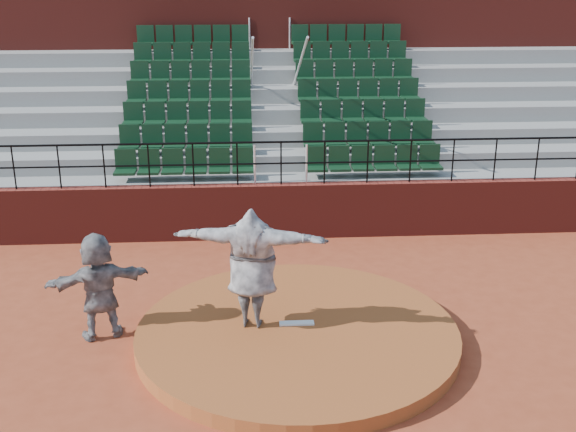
{
  "coord_description": "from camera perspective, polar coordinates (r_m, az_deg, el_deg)",
  "views": [
    {
      "loc": [
        -0.86,
        -10.94,
        6.15
      ],
      "look_at": [
        0.0,
        2.5,
        1.4
      ],
      "focal_mm": 45.0,
      "sensor_mm": 36.0,
      "label": 1
    }
  ],
  "objects": [
    {
      "name": "press_box_facade",
      "position": [
        23.69,
        -1.59,
        13.12
      ],
      "size": [
        24.0,
        3.0,
        7.1
      ],
      "primitive_type": "cube",
      "color": "maroon",
      "rests_on": "ground"
    },
    {
      "name": "fielder",
      "position": [
        12.73,
        -14.71,
        -5.37
      ],
      "size": [
        1.85,
        1.07,
        1.9
      ],
      "primitive_type": "imported",
      "rotation": [
        0.0,
        0.0,
        3.45
      ],
      "color": "black",
      "rests_on": "ground"
    },
    {
      "name": "pitching_rubber",
      "position": [
        12.58,
        0.69,
        -8.46
      ],
      "size": [
        0.6,
        0.15,
        0.03
      ],
      "primitive_type": "cube",
      "color": "white",
      "rests_on": "pitchers_mound"
    },
    {
      "name": "seating_deck",
      "position": [
        20.16,
        -1.12,
        5.92
      ],
      "size": [
        24.0,
        5.97,
        4.63
      ],
      "color": "gray",
      "rests_on": "ground"
    },
    {
      "name": "wall_railing",
      "position": [
        16.48,
        -0.55,
        4.95
      ],
      "size": [
        24.04,
        0.05,
        1.03
      ],
      "color": "black",
      "rests_on": "boundary_wall"
    },
    {
      "name": "pitcher",
      "position": [
        12.15,
        -2.88,
        -4.09
      ],
      "size": [
        2.69,
        1.24,
        2.11
      ],
      "primitive_type": "imported",
      "rotation": [
        0.0,
        0.0,
        2.93
      ],
      "color": "black",
      "rests_on": "pitchers_mound"
    },
    {
      "name": "pitchers_mound",
      "position": [
        12.51,
        0.74,
        -9.35
      ],
      "size": [
        5.5,
        5.5,
        0.25
      ],
      "primitive_type": "cylinder",
      "color": "#9A4C22",
      "rests_on": "ground"
    },
    {
      "name": "boundary_wall",
      "position": [
        16.88,
        -0.54,
        0.41
      ],
      "size": [
        24.0,
        0.3,
        1.3
      ],
      "primitive_type": "cube",
      "color": "maroon",
      "rests_on": "ground"
    },
    {
      "name": "ground",
      "position": [
        12.57,
        0.73,
        -9.85
      ],
      "size": [
        90.0,
        90.0,
        0.0
      ],
      "primitive_type": "plane",
      "color": "#983D22",
      "rests_on": "ground"
    }
  ]
}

